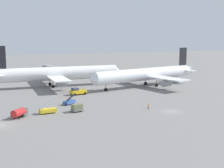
{
  "coord_description": "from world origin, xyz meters",
  "views": [
    {
      "loc": [
        -50.32,
        -70.05,
        20.6
      ],
      "look_at": [
        -4.81,
        29.18,
        4.0
      ],
      "focal_mm": 49.95,
      "sensor_mm": 36.0,
      "label": 1
    }
  ],
  "objects_px": {
    "jet_bridge": "(53,69)",
    "airliner_at_gate_left": "(58,74)",
    "gse_stair_truck_yellow": "(48,110)",
    "pushback_tug": "(78,91)",
    "gse_fuel_bowser_stubby": "(20,112)",
    "airliner_being_pushed": "(146,74)",
    "ground_crew_wing_walker_right": "(148,106)",
    "gse_belt_loader_portside": "(69,102)",
    "gse_container_dolly_flat": "(77,108)"
  },
  "relations": [
    {
      "from": "airliner_at_gate_left",
      "to": "gse_fuel_bowser_stubby",
      "type": "relative_size",
      "value": 11.55
    },
    {
      "from": "gse_fuel_bowser_stubby",
      "to": "jet_bridge",
      "type": "relative_size",
      "value": 0.24
    },
    {
      "from": "ground_crew_wing_walker_right",
      "to": "pushback_tug",
      "type": "bearing_deg",
      "value": 110.49
    },
    {
      "from": "airliner_at_gate_left",
      "to": "gse_stair_truck_yellow",
      "type": "height_order",
      "value": "airliner_at_gate_left"
    },
    {
      "from": "airliner_at_gate_left",
      "to": "gse_fuel_bowser_stubby",
      "type": "xyz_separation_m",
      "value": [
        -22.44,
        -45.52,
        -4.04
      ]
    },
    {
      "from": "airliner_being_pushed",
      "to": "ground_crew_wing_walker_right",
      "type": "xyz_separation_m",
      "value": [
        -20.64,
        -36.14,
        -4.18
      ]
    },
    {
      "from": "gse_fuel_bowser_stubby",
      "to": "ground_crew_wing_walker_right",
      "type": "height_order",
      "value": "gse_fuel_bowser_stubby"
    },
    {
      "from": "pushback_tug",
      "to": "ground_crew_wing_walker_right",
      "type": "xyz_separation_m",
      "value": [
        11.22,
        -30.03,
        -0.35
      ]
    },
    {
      "from": "airliner_at_gate_left",
      "to": "gse_fuel_bowser_stubby",
      "type": "distance_m",
      "value": 50.9
    },
    {
      "from": "gse_stair_truck_yellow",
      "to": "gse_fuel_bowser_stubby",
      "type": "bearing_deg",
      "value": -170.22
    },
    {
      "from": "airliner_at_gate_left",
      "to": "gse_stair_truck_yellow",
      "type": "bearing_deg",
      "value": -108.64
    },
    {
      "from": "airliner_being_pushed",
      "to": "pushback_tug",
      "type": "distance_m",
      "value": 32.67
    },
    {
      "from": "pushback_tug",
      "to": "ground_crew_wing_walker_right",
      "type": "bearing_deg",
      "value": -69.51
    },
    {
      "from": "gse_belt_loader_portside",
      "to": "gse_container_dolly_flat",
      "type": "xyz_separation_m",
      "value": [
        -0.88,
        -10.05,
        0.35
      ]
    },
    {
      "from": "gse_fuel_bowser_stubby",
      "to": "gse_container_dolly_flat",
      "type": "bearing_deg",
      "value": -0.63
    },
    {
      "from": "gse_fuel_bowser_stubby",
      "to": "jet_bridge",
      "type": "xyz_separation_m",
      "value": [
        27.18,
        74.06,
        2.99
      ]
    },
    {
      "from": "airliner_being_pushed",
      "to": "gse_fuel_bowser_stubby",
      "type": "xyz_separation_m",
      "value": [
        -55.57,
        -30.29,
        -3.73
      ]
    },
    {
      "from": "pushback_tug",
      "to": "airliner_at_gate_left",
      "type": "bearing_deg",
      "value": 93.42
    },
    {
      "from": "gse_fuel_bowser_stubby",
      "to": "gse_stair_truck_yellow",
      "type": "distance_m",
      "value": 7.63
    },
    {
      "from": "airliner_being_pushed",
      "to": "ground_crew_wing_walker_right",
      "type": "height_order",
      "value": "airliner_being_pushed"
    },
    {
      "from": "jet_bridge",
      "to": "airliner_at_gate_left",
      "type": "bearing_deg",
      "value": -99.44
    },
    {
      "from": "airliner_being_pushed",
      "to": "jet_bridge",
      "type": "xyz_separation_m",
      "value": [
        -28.39,
        43.77,
        -0.74
      ]
    },
    {
      "from": "airliner_at_gate_left",
      "to": "airliner_being_pushed",
      "type": "height_order",
      "value": "airliner_at_gate_left"
    },
    {
      "from": "airliner_being_pushed",
      "to": "jet_bridge",
      "type": "height_order",
      "value": "airliner_being_pushed"
    },
    {
      "from": "airliner_at_gate_left",
      "to": "ground_crew_wing_walker_right",
      "type": "distance_m",
      "value": 53.05
    },
    {
      "from": "airliner_at_gate_left",
      "to": "pushback_tug",
      "type": "distance_m",
      "value": 21.77
    },
    {
      "from": "gse_stair_truck_yellow",
      "to": "jet_bridge",
      "type": "xyz_separation_m",
      "value": [
        19.67,
        72.76,
        3.29
      ]
    },
    {
      "from": "airliner_at_gate_left",
      "to": "gse_belt_loader_portside",
      "type": "distance_m",
      "value": 36.45
    },
    {
      "from": "gse_fuel_bowser_stubby",
      "to": "pushback_tug",
      "type": "bearing_deg",
      "value": 45.57
    },
    {
      "from": "airliner_being_pushed",
      "to": "gse_belt_loader_portside",
      "type": "bearing_deg",
      "value": -152.57
    },
    {
      "from": "airliner_at_gate_left",
      "to": "gse_stair_truck_yellow",
      "type": "relative_size",
      "value": 11.74
    },
    {
      "from": "ground_crew_wing_walker_right",
      "to": "jet_bridge",
      "type": "relative_size",
      "value": 0.09
    },
    {
      "from": "pushback_tug",
      "to": "gse_fuel_bowser_stubby",
      "type": "distance_m",
      "value": 33.87
    },
    {
      "from": "jet_bridge",
      "to": "pushback_tug",
      "type": "bearing_deg",
      "value": -93.98
    },
    {
      "from": "gse_belt_loader_portside",
      "to": "gse_stair_truck_yellow",
      "type": "bearing_deg",
      "value": -135.49
    },
    {
      "from": "pushback_tug",
      "to": "gse_belt_loader_portside",
      "type": "distance_m",
      "value": 16.13
    },
    {
      "from": "gse_container_dolly_flat",
      "to": "jet_bridge",
      "type": "relative_size",
      "value": 0.18
    },
    {
      "from": "airliner_being_pushed",
      "to": "gse_belt_loader_portside",
      "type": "xyz_separation_m",
      "value": [
        -39.32,
        -20.41,
        -4.24
      ]
    },
    {
      "from": "gse_belt_loader_portside",
      "to": "gse_container_dolly_flat",
      "type": "distance_m",
      "value": 10.1
    },
    {
      "from": "pushback_tug",
      "to": "gse_fuel_bowser_stubby",
      "type": "bearing_deg",
      "value": -134.43
    },
    {
      "from": "airliner_at_gate_left",
      "to": "gse_container_dolly_flat",
      "type": "bearing_deg",
      "value": -98.79
    },
    {
      "from": "gse_fuel_bowser_stubby",
      "to": "jet_bridge",
      "type": "bearing_deg",
      "value": 69.84
    },
    {
      "from": "airliner_at_gate_left",
      "to": "gse_belt_loader_portside",
      "type": "relative_size",
      "value": 11.56
    },
    {
      "from": "gse_container_dolly_flat",
      "to": "airliner_at_gate_left",
      "type": "bearing_deg",
      "value": 81.21
    },
    {
      "from": "ground_crew_wing_walker_right",
      "to": "jet_bridge",
      "type": "height_order",
      "value": "jet_bridge"
    },
    {
      "from": "airliner_at_gate_left",
      "to": "pushback_tug",
      "type": "xyz_separation_m",
      "value": [
        1.27,
        -21.33,
        -4.14
      ]
    },
    {
      "from": "gse_belt_loader_portside",
      "to": "gse_stair_truck_yellow",
      "type": "relative_size",
      "value": 1.02
    },
    {
      "from": "gse_belt_loader_portside",
      "to": "ground_crew_wing_walker_right",
      "type": "distance_m",
      "value": 24.42
    },
    {
      "from": "airliner_being_pushed",
      "to": "gse_container_dolly_flat",
      "type": "distance_m",
      "value": 50.59
    },
    {
      "from": "gse_belt_loader_portside",
      "to": "gse_container_dolly_flat",
      "type": "relative_size",
      "value": 1.36
    }
  ]
}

